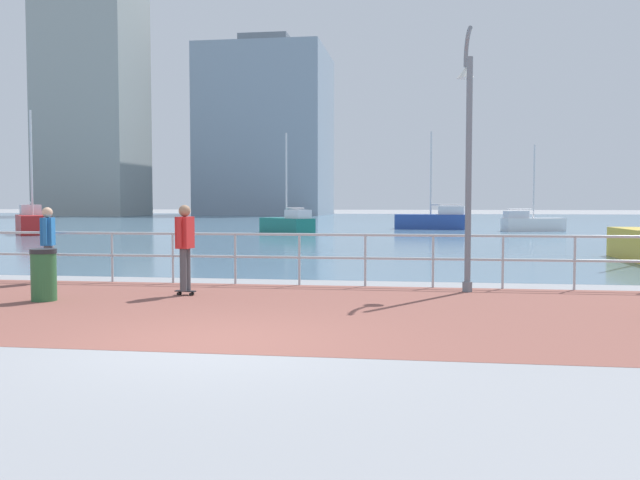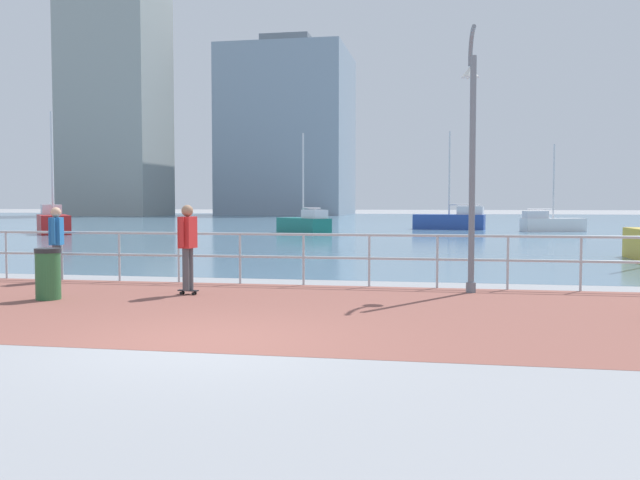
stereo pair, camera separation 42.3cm
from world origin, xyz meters
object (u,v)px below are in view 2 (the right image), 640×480
at_px(bystander, 56,238).
at_px(trash_bin, 48,274).
at_px(sailboat_white, 452,220).
at_px(sailboat_teal, 53,222).
at_px(lamppost, 472,146).
at_px(sailboat_ivory, 551,223).
at_px(skateboarder, 188,241).
at_px(sailboat_yellow, 305,224).

xyz_separation_m(bystander, trash_bin, (1.41, -2.62, -0.50)).
distance_m(sailboat_white, sailboat_teal, 24.20).
relative_size(lamppost, sailboat_ivory, 0.99).
xyz_separation_m(skateboarder, bystander, (-3.66, 1.54, -0.06)).
height_order(trash_bin, sailboat_teal, sailboat_teal).
bearing_deg(sailboat_ivory, trash_bin, -112.58).
distance_m(skateboarder, sailboat_white, 33.30).
xyz_separation_m(lamppost, sailboat_ivory, (5.67, 29.25, -2.36)).
bearing_deg(lamppost, sailboat_white, 90.27).
relative_size(trash_bin, sailboat_yellow, 0.16).
height_order(sailboat_white, sailboat_teal, sailboat_teal).
height_order(bystander, sailboat_yellow, sailboat_yellow).
xyz_separation_m(lamppost, skateboarder, (-5.30, -1.46, -1.83)).
height_order(skateboarder, sailboat_yellow, sailboat_yellow).
relative_size(skateboarder, bystander, 1.04).
distance_m(lamppost, sailboat_teal, 31.22).
relative_size(skateboarder, sailboat_white, 0.27).
distance_m(bystander, sailboat_yellow, 24.21).
relative_size(lamppost, bystander, 3.13).
xyz_separation_m(sailboat_white, sailboat_teal, (-22.17, -9.72, 0.05)).
bearing_deg(bystander, sailboat_white, 74.30).
bearing_deg(trash_bin, sailboat_ivory, 67.42).
xyz_separation_m(lamppost, sailboat_yellow, (-8.34, 24.28, -2.32)).
height_order(lamppost, bystander, lamppost).
height_order(trash_bin, sailboat_white, sailboat_white).
bearing_deg(sailboat_white, sailboat_ivory, -20.61).
bearing_deg(sailboat_yellow, sailboat_teal, -169.63).
height_order(bystander, trash_bin, bystander).
bearing_deg(skateboarder, sailboat_ivory, 70.34).
height_order(lamppost, sailboat_white, sailboat_white).
height_order(bystander, sailboat_white, sailboat_white).
bearing_deg(skateboarder, trash_bin, -154.34).
xyz_separation_m(bystander, sailboat_white, (8.81, 31.36, -0.37)).
xyz_separation_m(sailboat_ivory, sailboat_teal, (-27.99, -7.53, 0.15)).
xyz_separation_m(skateboarder, sailboat_teal, (-17.01, 23.18, -0.38)).
xyz_separation_m(bystander, sailboat_teal, (-13.35, 21.64, -0.32)).
relative_size(skateboarder, sailboat_teal, 0.25).
bearing_deg(sailboat_ivory, sailboat_yellow, -160.47).
bearing_deg(skateboarder, sailboat_yellow, 96.75).
bearing_deg(skateboarder, bystander, 157.16).
distance_m(skateboarder, bystander, 3.97).
bearing_deg(sailboat_teal, lamppost, -44.23).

